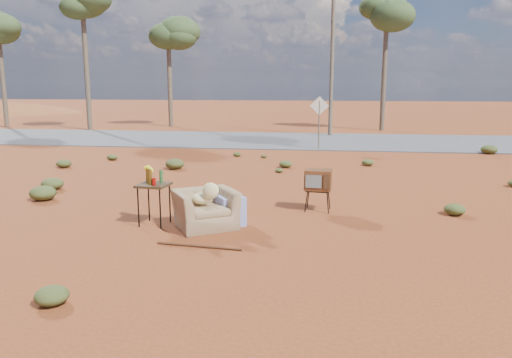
# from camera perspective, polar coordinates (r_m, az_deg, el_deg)

# --- Properties ---
(ground) EXTENTS (140.00, 140.00, 0.00)m
(ground) POSITION_cam_1_polar(r_m,az_deg,el_deg) (9.38, -3.35, -5.96)
(ground) COLOR #90381C
(ground) RESTS_ON ground
(highway) EXTENTS (140.00, 7.00, 0.04)m
(highway) POSITION_cam_1_polar(r_m,az_deg,el_deg) (24.02, 3.68, 4.45)
(highway) COLOR #565659
(highway) RESTS_ON ground
(armchair) EXTENTS (1.44, 1.39, 0.97)m
(armchair) POSITION_cam_1_polar(r_m,az_deg,el_deg) (9.57, -5.31, -2.83)
(armchair) COLOR #8E714D
(armchair) RESTS_ON ground
(tv_unit) EXTENTS (0.59, 0.50, 0.90)m
(tv_unit) POSITION_cam_1_polar(r_m,az_deg,el_deg) (10.76, 7.12, -0.16)
(tv_unit) COLOR black
(tv_unit) RESTS_ON ground
(side_table) EXTENTS (0.62, 0.62, 1.13)m
(side_table) POSITION_cam_1_polar(r_m,az_deg,el_deg) (9.84, -11.76, -0.35)
(side_table) COLOR #3C2915
(side_table) RESTS_ON ground
(rusty_bar) EXTENTS (1.50, 0.20, 0.04)m
(rusty_bar) POSITION_cam_1_polar(r_m,az_deg,el_deg) (8.52, -6.54, -7.65)
(rusty_bar) COLOR #512915
(rusty_bar) RESTS_ON ground
(road_sign) EXTENTS (0.78, 0.06, 2.19)m
(road_sign) POSITION_cam_1_polar(r_m,az_deg,el_deg) (20.83, 7.24, 7.48)
(road_sign) COLOR brown
(road_sign) RESTS_ON ground
(eucalyptus_left) EXTENTS (3.20, 3.20, 8.10)m
(eucalyptus_left) POSITION_cam_1_polar(r_m,az_deg,el_deg) (31.31, -19.21, 18.05)
(eucalyptus_left) COLOR brown
(eucalyptus_left) RESTS_ON ground
(eucalyptus_near_left) EXTENTS (3.20, 3.20, 6.60)m
(eucalyptus_near_left) POSITION_cam_1_polar(r_m,az_deg,el_deg) (32.43, -9.99, 15.59)
(eucalyptus_near_left) COLOR brown
(eucalyptus_near_left) RESTS_ON ground
(eucalyptus_center) EXTENTS (3.20, 3.20, 7.60)m
(eucalyptus_center) POSITION_cam_1_polar(r_m,az_deg,el_deg) (30.20, 14.73, 17.64)
(eucalyptus_center) COLOR brown
(eucalyptus_center) RESTS_ON ground
(utility_pole_center) EXTENTS (1.40, 0.20, 8.00)m
(utility_pole_center) POSITION_cam_1_polar(r_m,az_deg,el_deg) (26.34, 8.69, 13.91)
(utility_pole_center) COLOR brown
(utility_pole_center) RESTS_ON ground
(scrub_patch) EXTENTS (17.49, 8.07, 0.33)m
(scrub_patch) POSITION_cam_1_polar(r_m,az_deg,el_deg) (13.71, -3.14, 0.05)
(scrub_patch) COLOR #455123
(scrub_patch) RESTS_ON ground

